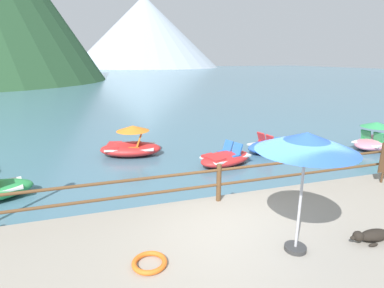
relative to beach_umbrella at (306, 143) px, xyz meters
name	(u,v)px	position (x,y,z in m)	size (l,w,h in m)	color
ground_plane	(115,86)	(-0.59, 40.76, -2.45)	(200.00, 200.00, 0.00)	#477084
dock_railing	(219,179)	(-0.59, 2.31, -1.46)	(23.92, 0.12, 0.95)	brown
beach_umbrella	(306,143)	(0.00, 0.00, 0.00)	(1.70, 1.70, 2.24)	#B2B2B7
dog_resting	(371,236)	(1.56, -0.20, -1.92)	(1.08, 0.40, 0.26)	black
life_ring	(149,263)	(-2.64, 0.39, -2.00)	(0.61, 0.61, 0.09)	orange
pedal_boat_0	(225,158)	(1.11, 5.78, -2.20)	(2.47, 1.87, 0.81)	red
pedal_boat_3	(131,145)	(-2.10, 7.96, -2.03)	(2.69, 1.90, 1.23)	red
pedal_boat_4	(272,146)	(3.62, 6.67, -2.19)	(2.54, 1.76, 0.83)	blue
pedal_boat_5	(376,140)	(8.24, 5.79, -2.06)	(2.77, 2.00, 1.18)	pink
distant_peak	(145,32)	(18.46, 130.49, 11.69)	(60.63, 60.63, 28.27)	#9EADBC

